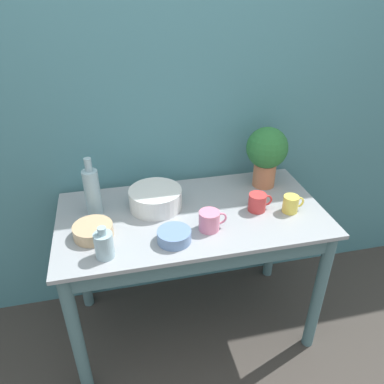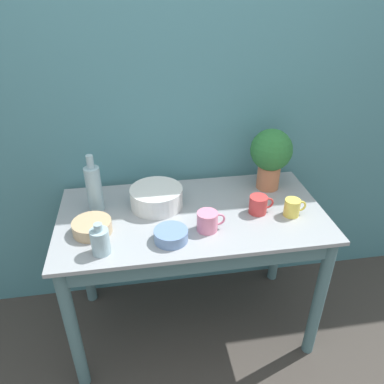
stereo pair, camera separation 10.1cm
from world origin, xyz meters
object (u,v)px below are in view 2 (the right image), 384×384
object	(u,v)px
potted_plant	(271,154)
bowl_small_tan	(92,227)
mug_yellow	(292,207)
mug_pink	(208,221)
bowl_wash_large	(157,197)
bowl_small_blue	(171,235)
bottle_short	(100,241)
mug_red	(259,205)
bottle_tall	(94,188)

from	to	relation	value
potted_plant	bowl_small_tan	xyz separation A→B (m)	(-0.92, -0.27, -0.17)
mug_yellow	mug_pink	world-z (taller)	mug_pink
bowl_wash_large	mug_yellow	xyz separation A→B (m)	(0.64, -0.19, -0.01)
bowl_wash_large	mug_yellow	bearing A→B (deg)	-16.34
bowl_wash_large	bowl_small_blue	bearing A→B (deg)	-82.25
bottle_short	mug_red	size ratio (longest dim) A/B	1.20
mug_yellow	bowl_wash_large	bearing A→B (deg)	163.66
bottle_tall	bowl_small_blue	bearing A→B (deg)	-42.23
mug_yellow	bowl_small_tan	xyz separation A→B (m)	(-0.95, 0.01, -0.01)
mug_pink	bowl_small_blue	distance (m)	0.18
bowl_wash_large	bowl_small_tan	size ratio (longest dim) A/B	1.48
bottle_tall	potted_plant	bearing A→B (deg)	4.74
potted_plant	bottle_short	xyz separation A→B (m)	(-0.87, -0.42, -0.14)
potted_plant	bottle_tall	world-z (taller)	potted_plant
bowl_small_tan	mug_pink	bearing A→B (deg)	-7.16
potted_plant	bowl_wash_large	distance (m)	0.64
mug_red	mug_yellow	distance (m)	0.16
bowl_small_tan	bowl_small_blue	bearing A→B (deg)	-18.57
mug_pink	bowl_small_blue	xyz separation A→B (m)	(-0.17, -0.05, -0.02)
bowl_wash_large	bottle_tall	world-z (taller)	bottle_tall
bowl_small_tan	bowl_small_blue	size ratio (longest dim) A/B	1.18
mug_pink	bowl_small_tan	distance (m)	0.53
potted_plant	bowl_small_tan	bearing A→B (deg)	-163.90
potted_plant	bowl_small_tan	world-z (taller)	potted_plant
mug_pink	bowl_small_tan	xyz separation A→B (m)	(-0.52, 0.07, -0.02)
bottle_tall	bowl_small_blue	size ratio (longest dim) A/B	1.96
bottle_tall	mug_yellow	distance (m)	0.97
bowl_small_tan	potted_plant	bearing A→B (deg)	16.10
bowl_small_tan	mug_yellow	bearing A→B (deg)	-0.80
potted_plant	bottle_short	world-z (taller)	potted_plant
mug_red	mug_pink	size ratio (longest dim) A/B	0.93
mug_red	mug_pink	world-z (taller)	mug_pink
potted_plant	mug_red	size ratio (longest dim) A/B	2.72
bowl_small_tan	mug_red	bearing A→B (deg)	2.56
mug_yellow	mug_pink	size ratio (longest dim) A/B	0.83
mug_yellow	bowl_small_tan	world-z (taller)	mug_yellow
mug_pink	bowl_wash_large	bearing A→B (deg)	131.74
bowl_wash_large	bowl_small_tan	bearing A→B (deg)	-150.31
bowl_wash_large	mug_yellow	distance (m)	0.67
bottle_short	mug_yellow	size ratio (longest dim) A/B	1.34
bottle_short	mug_red	xyz separation A→B (m)	(0.75, 0.19, -0.02)
bowl_small_blue	bottle_short	bearing A→B (deg)	-172.97
bowl_wash_large	bottle_short	distance (m)	0.42
bottle_short	bowl_wash_large	bearing A→B (deg)	51.68
potted_plant	mug_pink	size ratio (longest dim) A/B	2.53
potted_plant	bowl_small_tan	size ratio (longest dim) A/B	1.88
bottle_tall	bottle_short	distance (m)	0.35
bowl_small_tan	bowl_small_blue	xyz separation A→B (m)	(0.35, -0.12, -0.00)
potted_plant	bowl_small_blue	bearing A→B (deg)	-146.34
mug_yellow	mug_red	bearing A→B (deg)	162.50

